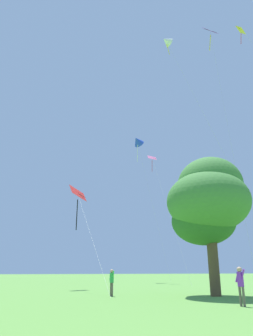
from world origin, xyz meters
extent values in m
cone|color=white|center=(13.32, 20.83, 24.33)|extent=(1.15, 1.10, 1.19)
cylinder|color=yellow|center=(13.49, 20.86, 23.34)|extent=(0.39, 0.12, 1.16)
cylinder|color=silver|center=(13.92, 15.69, 12.12)|extent=(1.21, 10.29, 24.24)
cone|color=blue|center=(21.16, 43.80, 23.15)|extent=(2.71, 2.58, 2.22)
cylinder|color=silver|center=(21.11, 43.78, 20.87)|extent=(0.24, 0.17, 3.15)
cylinder|color=silver|center=(22.46, 41.27, 11.50)|extent=(2.60, 5.08, 22.99)
cube|color=yellow|center=(17.30, 14.69, 22.26)|extent=(1.06, 0.91, 0.67)
cylinder|color=#3F382D|center=(17.30, 14.69, 22.26)|extent=(0.84, 0.25, 0.19)
cylinder|color=red|center=(17.33, 14.80, 21.43)|extent=(0.11, 0.28, 1.01)
cube|color=pink|center=(21.31, 39.01, 18.52)|extent=(1.59, 0.90, 0.89)
cylinder|color=#3F382D|center=(21.31, 39.01, 18.52)|extent=(1.11, 0.36, 0.24)
cylinder|color=red|center=(21.30, 39.02, 17.17)|extent=(0.11, 0.11, 1.83)
cylinder|color=silver|center=(20.46, 33.41, 9.21)|extent=(1.72, 11.22, 18.43)
cube|color=red|center=(6.46, 27.45, 8.89)|extent=(1.80, 1.77, 1.64)
cylinder|color=#3F382D|center=(6.46, 27.45, 8.89)|extent=(1.59, 0.16, 0.79)
cylinder|color=black|center=(6.40, 27.25, 6.73)|extent=(0.23, 0.50, 3.02)
cylinder|color=silver|center=(5.97, 21.58, 4.37)|extent=(0.99, 11.73, 8.75)
cube|color=purple|center=(19.54, 21.16, 28.09)|extent=(2.08, 1.14, 1.35)
cylinder|color=#3F382D|center=(19.54, 21.16, 28.09)|extent=(1.39, 0.60, 0.54)
cylinder|color=yellow|center=(19.49, 21.30, 26.52)|extent=(0.20, 0.39, 1.97)
cylinder|color=silver|center=(18.70, 18.96, 13.98)|extent=(1.69, 4.42, 27.96)
cylinder|color=#665B4C|center=(6.22, 17.37, 0.40)|extent=(0.11, 0.11, 0.81)
cylinder|color=#665B4C|center=(6.18, 17.54, 0.40)|extent=(0.11, 0.11, 0.81)
cube|color=green|center=(6.20, 17.45, 1.11)|extent=(0.22, 0.23, 0.61)
cylinder|color=green|center=(6.22, 17.33, 1.26)|extent=(0.13, 0.28, 0.57)
cylinder|color=green|center=(6.18, 17.58, 1.26)|extent=(0.13, 0.28, 0.57)
sphere|color=tan|center=(6.20, 17.45, 1.53)|extent=(0.22, 0.22, 0.22)
cylinder|color=#665B4C|center=(9.28, 9.11, 0.42)|extent=(0.11, 0.11, 0.84)
cylinder|color=#665B4C|center=(9.24, 9.28, 0.42)|extent=(0.11, 0.11, 0.84)
cube|color=purple|center=(9.26, 9.19, 1.16)|extent=(0.23, 0.25, 0.63)
cylinder|color=purple|center=(9.29, 9.07, 1.32)|extent=(0.14, 0.30, 0.59)
cylinder|color=purple|center=(9.23, 9.32, 1.32)|extent=(0.14, 0.30, 0.59)
sphere|color=tan|center=(9.26, 9.19, 1.59)|extent=(0.23, 0.23, 0.23)
cylinder|color=brown|center=(12.27, 14.77, 3.42)|extent=(0.68, 0.68, 6.85)
ellipsoid|color=#2D6628|center=(12.09, 15.26, 4.79)|extent=(4.38, 4.38, 3.23)
ellipsoid|color=#427F38|center=(12.01, 14.50, 6.02)|extent=(5.61, 5.61, 4.12)
ellipsoid|color=#427F38|center=(12.51, 14.78, 7.26)|extent=(4.53, 4.53, 4.05)
camera|label=1|loc=(-1.92, -2.96, 1.50)|focal=34.60mm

